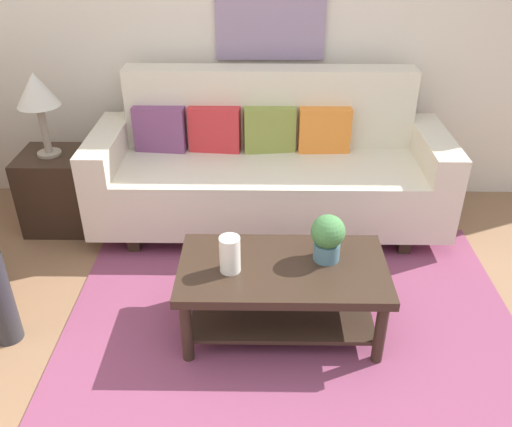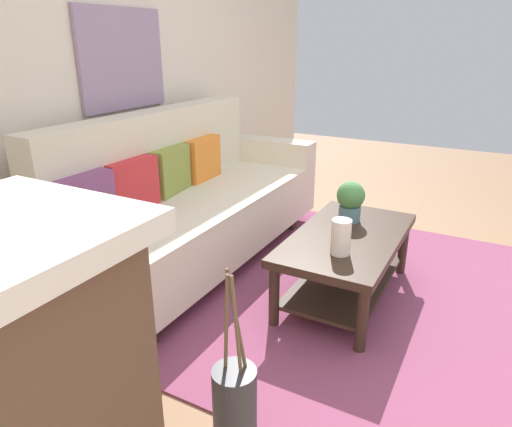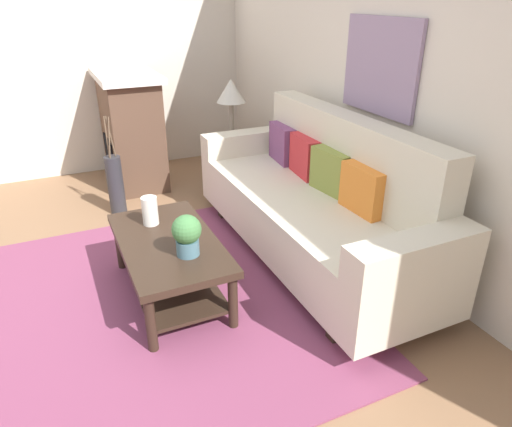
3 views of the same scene
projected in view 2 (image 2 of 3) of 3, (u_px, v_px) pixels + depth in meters
ground_plane at (433, 315)px, 2.74m from camera, size 9.63×9.63×0.00m
wall_back at (129, 67)px, 3.25m from camera, size 5.63×0.10×2.70m
area_rug at (351, 293)px, 2.96m from camera, size 2.55×2.13×0.01m
couch at (187, 207)px, 3.23m from camera, size 2.43×0.84×1.08m
throw_pillow_plum at (83, 203)px, 2.57m from camera, size 0.37×0.16×0.32m
throw_pillow_crimson at (132, 185)px, 2.88m from camera, size 0.37×0.15×0.32m
throw_pillow_olive at (170, 170)px, 3.20m from camera, size 0.37×0.16×0.32m
throw_pillow_orange at (202, 159)px, 3.52m from camera, size 0.36×0.13×0.32m
coffee_table at (346, 252)px, 2.82m from camera, size 1.10×0.60×0.43m
tabletop_vase at (341, 237)px, 2.50m from camera, size 0.11×0.11×0.20m
potted_plant_tabletop at (351, 200)px, 2.94m from camera, size 0.18×0.18×0.26m
floor_vase_branch_a at (236, 319)px, 1.41m from camera, size 0.05×0.05×0.36m
floor_vase_branch_b at (226, 323)px, 1.39m from camera, size 0.04×0.05×0.36m
floor_vase_branch_c at (236, 326)px, 1.38m from camera, size 0.05×0.02×0.36m
framed_painting at (123, 59)px, 3.09m from camera, size 0.77×0.03×0.66m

